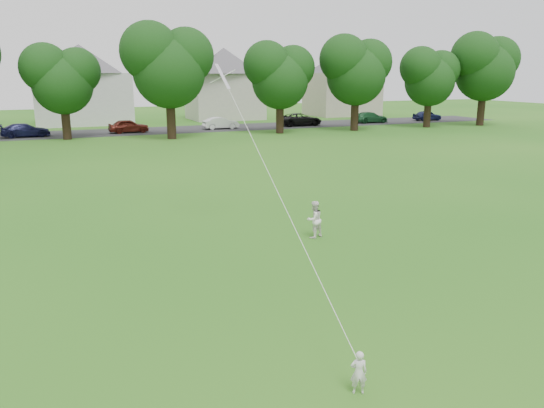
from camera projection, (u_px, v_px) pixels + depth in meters
name	position (u px, v px, depth m)	size (l,w,h in m)	color
ground	(251.00, 336.00, 11.17)	(160.00, 160.00, 0.00)	#1F5B14
street	(92.00, 133.00, 48.80)	(90.00, 7.00, 0.01)	#2D2D30
toddler	(359.00, 372.00, 9.10)	(0.29, 0.19, 0.80)	silver
older_boy	(314.00, 219.00, 17.74)	(0.61, 0.48, 1.26)	white
kite	(268.00, 172.00, 13.63)	(0.97, 6.02, 12.02)	white
tree_row	(110.00, 64.00, 42.07)	(81.05, 9.87, 9.97)	black
parked_cars	(136.00, 126.00, 49.17)	(70.70, 2.35, 1.29)	black
house_row	(75.00, 77.00, 56.31)	(75.88, 14.00, 9.88)	white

